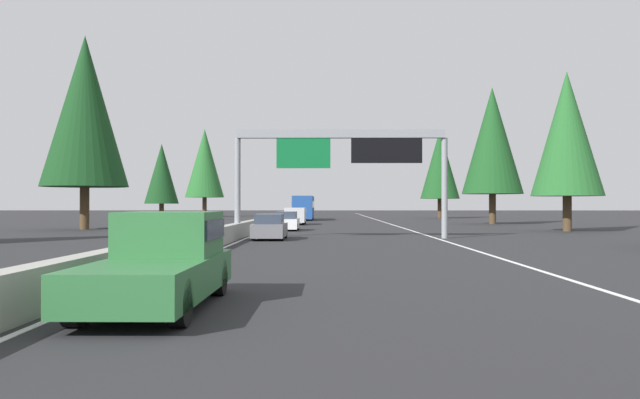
{
  "coord_description": "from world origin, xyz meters",
  "views": [
    {
      "loc": [
        -1.38,
        -5.09,
        2.01
      ],
      "look_at": [
        51.77,
        -4.44,
        2.43
      ],
      "focal_mm": 36.08,
      "sensor_mm": 36.0,
      "label": 1
    }
  ],
  "objects_px": {
    "sedan_far_left": "(270,228)",
    "bus_mid_left": "(304,207)",
    "conifer_right_mid": "(492,141)",
    "conifer_left_mid": "(162,174)",
    "conifer_right_far": "(440,164)",
    "conifer_right_near": "(567,134)",
    "sedan_distant_a": "(287,222)",
    "conifer_left_far": "(205,163)",
    "sign_gantry_overhead": "(344,152)",
    "pickup_far_center": "(163,260)",
    "conifer_left_near": "(85,111)",
    "minivan_near_center": "(295,215)"
  },
  "relations": [
    {
      "from": "conifer_left_far",
      "to": "conifer_left_mid",
      "type": "bearing_deg",
      "value": 179.02
    },
    {
      "from": "sign_gantry_overhead",
      "to": "conifer_left_mid",
      "type": "distance_m",
      "value": 47.51
    },
    {
      "from": "sedan_distant_a",
      "to": "conifer_right_mid",
      "type": "relative_size",
      "value": 0.31
    },
    {
      "from": "pickup_far_center",
      "to": "bus_mid_left",
      "type": "xyz_separation_m",
      "value": [
        71.45,
        -0.12,
        0.8
      ]
    },
    {
      "from": "bus_mid_left",
      "to": "conifer_left_far",
      "type": "distance_m",
      "value": 28.89
    },
    {
      "from": "conifer_left_mid",
      "to": "conifer_right_far",
      "type": "bearing_deg",
      "value": -68.55
    },
    {
      "from": "sedan_distant_a",
      "to": "sign_gantry_overhead",
      "type": "bearing_deg",
      "value": -160.46
    },
    {
      "from": "sedan_distant_a",
      "to": "conifer_right_mid",
      "type": "distance_m",
      "value": 27.29
    },
    {
      "from": "conifer_left_mid",
      "to": "pickup_far_center",
      "type": "bearing_deg",
      "value": -165.41
    },
    {
      "from": "minivan_near_center",
      "to": "conifer_right_mid",
      "type": "relative_size",
      "value": 0.35
    },
    {
      "from": "conifer_right_near",
      "to": "sign_gantry_overhead",
      "type": "bearing_deg",
      "value": 121.07
    },
    {
      "from": "bus_mid_left",
      "to": "pickup_far_center",
      "type": "bearing_deg",
      "value": 179.91
    },
    {
      "from": "sedan_distant_a",
      "to": "conifer_left_far",
      "type": "bearing_deg",
      "value": 17.02
    },
    {
      "from": "sedan_far_left",
      "to": "sedan_distant_a",
      "type": "xyz_separation_m",
      "value": [
        12.79,
        -0.16,
        0.0
      ]
    },
    {
      "from": "sign_gantry_overhead",
      "to": "conifer_left_far",
      "type": "bearing_deg",
      "value": 17.46
    },
    {
      "from": "conifer_right_near",
      "to": "conifer_right_far",
      "type": "bearing_deg",
      "value": 1.73
    },
    {
      "from": "bus_mid_left",
      "to": "conifer_left_mid",
      "type": "height_order",
      "value": "conifer_left_mid"
    },
    {
      "from": "conifer_right_near",
      "to": "conifer_right_far",
      "type": "distance_m",
      "value": 46.67
    },
    {
      "from": "sedan_far_left",
      "to": "conifer_left_far",
      "type": "distance_m",
      "value": 71.69
    },
    {
      "from": "conifer_right_mid",
      "to": "conifer_left_mid",
      "type": "xyz_separation_m",
      "value": [
        13.93,
        37.87,
        -2.74
      ]
    },
    {
      "from": "sign_gantry_overhead",
      "to": "conifer_right_far",
      "type": "distance_m",
      "value": 59.08
    },
    {
      "from": "minivan_near_center",
      "to": "conifer_left_near",
      "type": "xyz_separation_m",
      "value": [
        -12.9,
        16.32,
        8.57
      ]
    },
    {
      "from": "sign_gantry_overhead",
      "to": "conifer_left_far",
      "type": "relative_size",
      "value": 0.87
    },
    {
      "from": "conifer_right_mid",
      "to": "sedan_distant_a",
      "type": "bearing_deg",
      "value": 129.41
    },
    {
      "from": "conifer_left_mid",
      "to": "bus_mid_left",
      "type": "bearing_deg",
      "value": -77.82
    },
    {
      "from": "bus_mid_left",
      "to": "conifer_right_far",
      "type": "bearing_deg",
      "value": -61.11
    },
    {
      "from": "conifer_right_far",
      "to": "conifer_left_mid",
      "type": "xyz_separation_m",
      "value": [
        -14.72,
        37.46,
        -2.09
      ]
    },
    {
      "from": "bus_mid_left",
      "to": "conifer_right_mid",
      "type": "xyz_separation_m",
      "value": [
        -17.75,
        -20.15,
        6.89
      ]
    },
    {
      "from": "sedan_distant_a",
      "to": "conifer_left_far",
      "type": "xyz_separation_m",
      "value": [
        56.35,
        17.25,
        8.19
      ]
    },
    {
      "from": "conifer_right_far",
      "to": "conifer_right_near",
      "type": "bearing_deg",
      "value": -178.27
    },
    {
      "from": "sedan_far_left",
      "to": "bus_mid_left",
      "type": "xyz_separation_m",
      "value": [
        47.13,
        -0.19,
        1.03
      ]
    },
    {
      "from": "sign_gantry_overhead",
      "to": "conifer_left_far",
      "type": "distance_m",
      "value": 71.41
    },
    {
      "from": "sedan_distant_a",
      "to": "conifer_right_mid",
      "type": "bearing_deg",
      "value": -50.59
    },
    {
      "from": "sign_gantry_overhead",
      "to": "conifer_right_far",
      "type": "xyz_separation_m",
      "value": [
        56.9,
        -15.63,
        2.81
      ]
    },
    {
      "from": "sedan_distant_a",
      "to": "conifer_right_far",
      "type": "relative_size",
      "value": 0.34
    },
    {
      "from": "sedan_far_left",
      "to": "conifer_right_far",
      "type": "relative_size",
      "value": 0.34
    },
    {
      "from": "minivan_near_center",
      "to": "conifer_right_far",
      "type": "relative_size",
      "value": 0.38
    },
    {
      "from": "sign_gantry_overhead",
      "to": "pickup_far_center",
      "type": "xyz_separation_m",
      "value": [
        -25.44,
        4.23,
        -4.24
      ]
    },
    {
      "from": "pickup_far_center",
      "to": "conifer_left_near",
      "type": "relative_size",
      "value": 0.36
    },
    {
      "from": "pickup_far_center",
      "to": "conifer_left_far",
      "type": "relative_size",
      "value": 0.38
    },
    {
      "from": "minivan_near_center",
      "to": "sedan_far_left",
      "type": "bearing_deg",
      "value": 179.75
    },
    {
      "from": "conifer_left_near",
      "to": "conifer_right_near",
      "type": "bearing_deg",
      "value": -94.47
    },
    {
      "from": "sedan_far_left",
      "to": "conifer_left_mid",
      "type": "bearing_deg",
      "value": 22.04
    },
    {
      "from": "conifer_left_near",
      "to": "conifer_left_far",
      "type": "distance_m",
      "value": 54.84
    },
    {
      "from": "conifer_left_far",
      "to": "conifer_right_far",
      "type": "bearing_deg",
      "value": -106.72
    },
    {
      "from": "sedan_far_left",
      "to": "minivan_near_center",
      "type": "xyz_separation_m",
      "value": [
        27.22,
        -0.12,
        0.27
      ]
    },
    {
      "from": "sedan_distant_a",
      "to": "bus_mid_left",
      "type": "bearing_deg",
      "value": -0.05
    },
    {
      "from": "minivan_near_center",
      "to": "conifer_right_far",
      "type": "xyz_separation_m",
      "value": [
        30.8,
        -19.81,
        7.01
      ]
    },
    {
      "from": "bus_mid_left",
      "to": "sedan_distant_a",
      "type": "distance_m",
      "value": 34.35
    },
    {
      "from": "sedan_far_left",
      "to": "conifer_left_near",
      "type": "bearing_deg",
      "value": 48.54
    }
  ]
}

